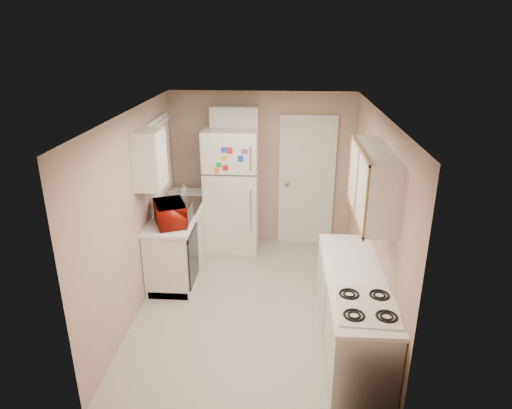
{
  "coord_description": "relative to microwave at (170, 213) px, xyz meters",
  "views": [
    {
      "loc": [
        0.36,
        -4.92,
        3.25
      ],
      "look_at": [
        0.0,
        0.5,
        1.15
      ],
      "focal_mm": 32.0,
      "sensor_mm": 36.0,
      "label": 1
    }
  ],
  "objects": [
    {
      "name": "cabinet_over_fridge",
      "position": [
        0.69,
        1.37,
        0.95
      ],
      "size": [
        0.7,
        0.3,
        0.4
      ],
      "primitive_type": "cube",
      "color": "silver",
      "rests_on": "wall_back"
    },
    {
      "name": "soap_bottle",
      "position": [
        -0.06,
        1.09,
        -0.05
      ],
      "size": [
        0.09,
        0.09,
        0.18
      ],
      "primitive_type": "imported",
      "rotation": [
        0.0,
        0.0,
        -0.13
      ],
      "color": "white",
      "rests_on": "left_counter"
    },
    {
      "name": "wall_back",
      "position": [
        1.09,
        1.52,
        0.15
      ],
      "size": [
        2.8,
        2.8,
        0.0
      ],
      "primitive_type": "plane",
      "color": "tan",
      "rests_on": "floor"
    },
    {
      "name": "dishwasher",
      "position": [
        0.28,
        -0.08,
        -0.56
      ],
      "size": [
        0.03,
        0.58,
        0.72
      ],
      "primitive_type": "cube",
      "color": "black",
      "rests_on": "floor"
    },
    {
      "name": "window_blinds",
      "position": [
        -0.27,
        0.67,
        0.55
      ],
      "size": [
        0.1,
        0.98,
        1.08
      ],
      "primitive_type": "cube",
      "color": "silver",
      "rests_on": "wall_left"
    },
    {
      "name": "upper_cabinet_left",
      "position": [
        -0.16,
        -0.16,
        0.75
      ],
      "size": [
        0.3,
        0.45,
        0.7
      ],
      "primitive_type": "cube",
      "color": "silver",
      "rests_on": "wall_left"
    },
    {
      "name": "stove",
      "position": [
        2.22,
        -1.73,
        -0.64
      ],
      "size": [
        0.58,
        0.7,
        0.82
      ],
      "primitive_type": "cube",
      "rotation": [
        0.0,
        0.0,
        -0.05
      ],
      "color": "silver",
      "rests_on": "floor"
    },
    {
      "name": "wall_front",
      "position": [
        1.09,
        -2.28,
        0.15
      ],
      "size": [
        2.8,
        2.8,
        0.0
      ],
      "primitive_type": "plane",
      "color": "tan",
      "rests_on": "floor"
    },
    {
      "name": "upper_cabinet_right",
      "position": [
        2.34,
        -0.88,
        0.75
      ],
      "size": [
        0.3,
        1.2,
        0.7
      ],
      "primitive_type": "cube",
      "color": "silver",
      "rests_on": "wall_right"
    },
    {
      "name": "left_counter",
      "position": [
        -0.01,
        0.52,
        -0.6
      ],
      "size": [
        0.6,
        1.8,
        0.9
      ],
      "primitive_type": "cube",
      "color": "silver",
      "rests_on": "floor"
    },
    {
      "name": "interior_door",
      "position": [
        1.79,
        1.48,
        -0.03
      ],
      "size": [
        0.86,
        0.06,
        2.08
      ],
      "primitive_type": "cube",
      "color": "silver",
      "rests_on": "floor"
    },
    {
      "name": "right_counter",
      "position": [
        2.19,
        -1.18,
        -0.6
      ],
      "size": [
        0.6,
        2.0,
        0.9
      ],
      "primitive_type": "cube",
      "color": "silver",
      "rests_on": "floor"
    },
    {
      "name": "ceiling",
      "position": [
        1.09,
        -0.38,
        1.35
      ],
      "size": [
        3.8,
        3.8,
        0.0
      ],
      "primitive_type": "plane",
      "color": "white",
      "rests_on": "floor"
    },
    {
      "name": "sink",
      "position": [
        -0.01,
        0.67,
        -0.19
      ],
      "size": [
        0.54,
        0.74,
        0.16
      ],
      "primitive_type": "cube",
      "color": "gray",
      "rests_on": "left_counter"
    },
    {
      "name": "wall_right",
      "position": [
        2.49,
        -0.38,
        0.15
      ],
      "size": [
        3.8,
        3.8,
        0.0
      ],
      "primitive_type": "plane",
      "color": "tan",
      "rests_on": "floor"
    },
    {
      "name": "wall_left",
      "position": [
        -0.31,
        -0.38,
        0.15
      ],
      "size": [
        3.8,
        3.8,
        0.0
      ],
      "primitive_type": "plane",
      "color": "tan",
      "rests_on": "floor"
    },
    {
      "name": "microwave",
      "position": [
        0.0,
        0.0,
        0.0
      ],
      "size": [
        0.6,
        0.48,
        0.35
      ],
      "primitive_type": "imported",
      "rotation": [
        0.0,
        0.0,
        1.98
      ],
      "color": "#9E1208",
      "rests_on": "left_counter"
    },
    {
      "name": "floor",
      "position": [
        1.09,
        -0.38,
        -1.05
      ],
      "size": [
        3.8,
        3.8,
        0.0
      ],
      "primitive_type": "plane",
      "color": "beige",
      "rests_on": "ground"
    },
    {
      "name": "refrigerator",
      "position": [
        0.66,
        1.19,
        -0.09
      ],
      "size": [
        0.79,
        0.77,
        1.91
      ],
      "primitive_type": "cube",
      "rotation": [
        0.0,
        0.0,
        0.0
      ],
      "color": "silver",
      "rests_on": "floor"
    }
  ]
}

